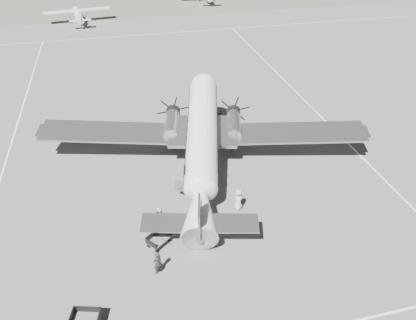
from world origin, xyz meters
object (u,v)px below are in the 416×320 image
object	(u,v)px
ground_crew	(158,263)
passenger	(238,200)
baggage_cart_near	(159,239)
dc3_airliner	(202,142)
light_plane_left	(78,16)
ramp_agent	(161,218)
baggage_cart_far	(86,319)

from	to	relation	value
ground_crew	passenger	xyz separation A→B (m)	(6.43, 4.49, 0.01)
baggage_cart_near	passenger	bearing A→B (deg)	-19.30
passenger	dc3_airliner	bearing A→B (deg)	10.24
baggage_cart_near	ground_crew	xyz separation A→B (m)	(-0.36, -2.30, 0.40)
light_plane_left	ramp_agent	world-z (taller)	light_plane_left
ground_crew	light_plane_left	bearing A→B (deg)	-113.79
baggage_cart_far	light_plane_left	bearing A→B (deg)	107.36
ground_crew	dc3_airliner	bearing A→B (deg)	-146.39
dc3_airliner	light_plane_left	xyz separation A→B (m)	(-10.97, 47.62, -1.49)
light_plane_left	baggage_cart_near	xyz separation A→B (m)	(6.28, -55.34, -0.72)
baggage_cart_near	baggage_cart_far	size ratio (longest dim) A/B	0.98
dc3_airliner	passenger	world-z (taller)	dc3_airliner
baggage_cart_far	ground_crew	xyz separation A→B (m)	(4.19, 2.64, 0.39)
light_plane_left	ground_crew	size ratio (longest dim) A/B	6.66
dc3_airliner	ground_crew	xyz separation A→B (m)	(-5.04, -10.02, -1.81)
ground_crew	ramp_agent	world-z (taller)	ramp_agent
baggage_cart_far	dc3_airliner	bearing A→B (deg)	69.59
dc3_airliner	baggage_cart_near	distance (m)	9.30
light_plane_left	baggage_cart_near	distance (m)	55.70
light_plane_left	ground_crew	world-z (taller)	light_plane_left
baggage_cart_near	ramp_agent	distance (m)	1.60
ground_crew	ramp_agent	distance (m)	3.85
baggage_cart_far	ramp_agent	world-z (taller)	ramp_agent
light_plane_left	baggage_cart_far	bearing A→B (deg)	-95.43
light_plane_left	ground_crew	distance (m)	57.94
light_plane_left	ground_crew	bearing A→B (deg)	-91.21
dc3_airliner	ramp_agent	world-z (taller)	dc3_airliner
dc3_airliner	ground_crew	distance (m)	11.36
light_plane_left	baggage_cart_far	world-z (taller)	light_plane_left
baggage_cart_near	ramp_agent	bearing A→B (deg)	36.87
baggage_cart_near	ramp_agent	world-z (taller)	ramp_agent
ramp_agent	passenger	distance (m)	5.75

